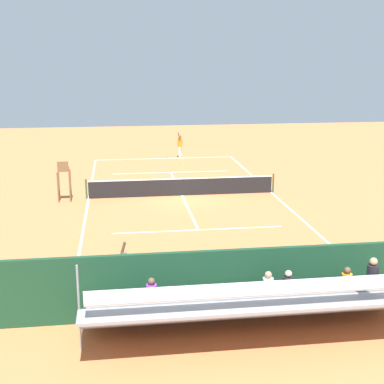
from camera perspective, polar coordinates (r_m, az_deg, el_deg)
name	(u,v)px	position (r m, az deg, el deg)	size (l,w,h in m)	color
ground_plane	(182,196)	(29.70, -1.06, -0.37)	(60.00, 60.00, 0.00)	#D17542
court_line_markings	(182,195)	(29.73, -1.06, -0.35)	(10.10, 22.20, 0.01)	white
tennis_net	(182,187)	(29.57, -1.06, 0.57)	(10.30, 0.10, 1.07)	black
backdrop_wall	(239,281)	(16.27, 4.89, -9.27)	(18.00, 0.16, 2.00)	#194228
bleacher_stand	(253,304)	(15.18, 6.33, -11.55)	(9.06, 2.40, 2.48)	gray
umpire_chair	(64,177)	(29.04, -13.24, 1.58)	(0.67, 0.67, 2.14)	brown
courtside_bench	(307,281)	(17.73, 11.96, -9.07)	(1.80, 0.40, 0.93)	#33383D
equipment_bag	(246,298)	(17.22, 5.68, -10.90)	(0.90, 0.36, 0.36)	#B22D2D
tennis_player	(180,144)	(40.43, -1.26, 5.01)	(0.47, 0.55, 1.93)	white
tennis_racket	(168,159)	(40.21, -2.52, 3.50)	(0.37, 0.59, 0.03)	black
tennis_ball_near	(183,164)	(38.20, -0.96, 2.97)	(0.07, 0.07, 0.07)	#CCDB33
line_judge	(125,273)	(16.90, -6.99, -8.35)	(0.44, 0.56, 1.93)	#232328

